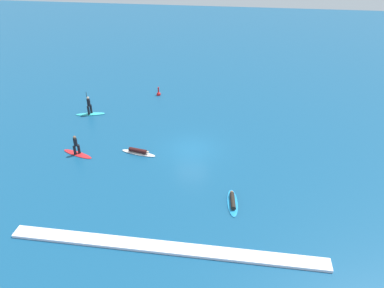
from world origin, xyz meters
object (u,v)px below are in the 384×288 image
Objects in this scene: surfer_on_white_board at (138,152)px; marker_buoy at (159,94)px; surfer_on_red_board at (77,149)px; surfer_on_blue_board at (233,201)px; surfer_on_teal_board at (90,110)px.

marker_buoy is (-0.92, 11.76, 0.01)m from surfer_on_white_board.
surfer_on_white_board is 1.04× the size of surfer_on_red_board.
surfer_on_white_board is 9.42m from surfer_on_blue_board.
surfer_on_white_board is 9.06m from surfer_on_teal_board.
surfer_on_blue_board is 2.76× the size of marker_buoy.
surfer_on_teal_board is 7.25m from surfer_on_red_board.
surfer_on_teal_board is at bearing 147.15° from surfer_on_white_board.
surfer_on_teal_board is 2.79× the size of marker_buoy.
surfer_on_white_board is 1.06× the size of surfer_on_teal_board.
marker_buoy is at bearing 20.98° from surfer_on_blue_board.
surfer_on_white_board is 4.96m from surfer_on_red_board.
surfer_on_red_board reaches higher than surfer_on_white_board.
surfer_on_red_board is 13.18m from marker_buoy.
surfer_on_teal_board is at bearing 122.50° from surfer_on_red_board.
marker_buoy is at bearing 105.24° from surfer_on_white_board.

